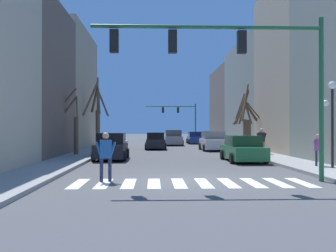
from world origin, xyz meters
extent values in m
plane|color=#4C4C4F|center=(0.00, 0.00, 0.00)|extent=(240.00, 240.00, 0.00)
cube|color=gray|center=(-6.36, 0.00, 0.07)|extent=(2.41, 90.00, 0.15)
cube|color=#66564C|center=(-10.57, 11.80, 5.19)|extent=(6.00, 9.59, 10.38)
cube|color=tan|center=(-10.57, 22.60, 5.58)|extent=(6.00, 12.01, 11.17)
cube|color=tan|center=(10.57, 14.91, 6.49)|extent=(6.00, 9.04, 12.97)
cube|color=gray|center=(10.57, 26.59, 5.48)|extent=(6.00, 14.31, 10.97)
cube|color=#66564C|center=(10.57, 40.26, 5.18)|extent=(6.00, 13.03, 10.37)
cube|color=white|center=(-4.05, -0.89, 0.00)|extent=(0.45, 2.60, 0.01)
cube|color=white|center=(-3.15, -0.89, 0.00)|extent=(0.45, 2.60, 0.01)
cube|color=white|center=(-2.25, -0.89, 0.00)|extent=(0.45, 2.60, 0.01)
cube|color=white|center=(-1.35, -0.89, 0.00)|extent=(0.45, 2.60, 0.01)
cube|color=white|center=(-0.45, -0.89, 0.00)|extent=(0.45, 2.60, 0.01)
cube|color=white|center=(0.45, -0.89, 0.00)|extent=(0.45, 2.60, 0.01)
cube|color=white|center=(1.35, -0.89, 0.00)|extent=(0.45, 2.60, 0.01)
cube|color=white|center=(2.25, -0.89, 0.00)|extent=(0.45, 2.60, 0.01)
cube|color=white|center=(3.15, -0.89, 0.00)|extent=(0.45, 2.60, 0.01)
cube|color=white|center=(4.05, -0.89, 0.00)|extent=(0.45, 2.60, 0.01)
cylinder|color=#236038|center=(4.90, -0.61, 3.06)|extent=(0.18, 0.18, 6.13)
cylinder|color=#236038|center=(0.62, -0.61, 5.73)|extent=(8.57, 0.14, 0.14)
cube|color=black|center=(1.91, -0.61, 5.18)|extent=(0.32, 0.28, 0.84)
cube|color=black|center=(-0.67, -0.61, 5.18)|extent=(0.32, 0.28, 0.84)
cube|color=black|center=(-2.81, -0.61, 5.18)|extent=(0.32, 0.28, 0.84)
cylinder|color=#236038|center=(4.90, 42.84, 2.81)|extent=(0.18, 0.18, 5.61)
cylinder|color=#236038|center=(1.20, 42.84, 5.21)|extent=(7.40, 0.14, 0.14)
cube|color=black|center=(2.31, 42.84, 4.66)|extent=(0.32, 0.28, 0.84)
cube|color=black|center=(0.09, 42.84, 4.66)|extent=(0.32, 0.28, 0.84)
cylinder|color=black|center=(6.92, 2.82, 1.98)|extent=(0.12, 0.12, 3.65)
sphere|color=white|center=(6.92, 2.82, 3.98)|extent=(0.36, 0.36, 0.36)
sphere|color=white|center=(6.60, 2.82, 3.14)|extent=(0.31, 0.31, 0.31)
cube|color=navy|center=(4.00, 34.68, 0.55)|extent=(1.81, 4.47, 0.75)
cube|color=#0E1C46|center=(4.00, 34.68, 1.23)|extent=(1.67, 2.32, 0.61)
cylinder|color=black|center=(3.08, 36.06, 0.32)|extent=(0.22, 0.64, 0.64)
cylinder|color=black|center=(4.92, 36.06, 0.32)|extent=(0.22, 0.64, 0.64)
cylinder|color=black|center=(3.08, 33.29, 0.32)|extent=(0.22, 0.64, 0.64)
cylinder|color=black|center=(4.92, 33.29, 0.32)|extent=(0.22, 0.64, 0.64)
cube|color=black|center=(-4.01, 9.81, 0.59)|extent=(1.80, 4.40, 0.83)
cube|color=black|center=(-4.01, 9.81, 1.35)|extent=(1.65, 2.29, 0.68)
cylinder|color=black|center=(-4.92, 11.18, 0.32)|extent=(0.22, 0.64, 0.64)
cylinder|color=black|center=(-3.09, 11.18, 0.32)|extent=(0.22, 0.64, 0.64)
cylinder|color=black|center=(-4.92, 8.45, 0.32)|extent=(0.22, 0.64, 0.64)
cylinder|color=black|center=(-3.09, 8.45, 0.32)|extent=(0.22, 0.64, 0.64)
cube|color=gray|center=(0.95, 30.09, 0.62)|extent=(1.93, 4.47, 0.88)
cube|color=#464648|center=(0.95, 30.09, 1.41)|extent=(1.77, 2.33, 0.72)
cylinder|color=black|center=(-0.04, 31.48, 0.32)|extent=(0.22, 0.64, 0.64)
cylinder|color=black|center=(1.93, 31.48, 0.32)|extent=(0.22, 0.64, 0.64)
cylinder|color=black|center=(-0.04, 28.70, 0.32)|extent=(0.22, 0.64, 0.64)
cylinder|color=black|center=(1.93, 28.70, 0.32)|extent=(0.22, 0.64, 0.64)
cube|color=#236B38|center=(3.97, 8.20, 0.55)|extent=(1.87, 4.90, 0.76)
cube|color=#133A1E|center=(3.97, 8.20, 1.24)|extent=(1.72, 2.55, 0.62)
cylinder|color=black|center=(3.02, 9.72, 0.32)|extent=(0.22, 0.64, 0.64)
cylinder|color=black|center=(4.92, 9.72, 0.32)|extent=(0.22, 0.64, 0.64)
cylinder|color=black|center=(3.02, 6.68, 0.32)|extent=(0.22, 0.64, 0.64)
cylinder|color=black|center=(4.92, 6.68, 0.32)|extent=(0.22, 0.64, 0.64)
cube|color=black|center=(-1.15, 21.98, 0.56)|extent=(1.71, 4.44, 0.77)
cube|color=black|center=(-1.15, 21.98, 1.26)|extent=(1.58, 2.31, 0.63)
cylinder|color=black|center=(-0.27, 20.60, 0.32)|extent=(0.22, 0.64, 0.64)
cylinder|color=black|center=(-2.02, 20.60, 0.32)|extent=(0.22, 0.64, 0.64)
cylinder|color=black|center=(-0.27, 23.35, 0.32)|extent=(0.22, 0.64, 0.64)
cylinder|color=black|center=(-2.02, 23.35, 0.32)|extent=(0.22, 0.64, 0.64)
cube|color=silver|center=(3.94, 19.59, 0.60)|extent=(1.92, 4.60, 0.86)
cube|color=slate|center=(3.94, 19.59, 1.38)|extent=(1.77, 2.39, 0.70)
cylinder|color=black|center=(2.96, 21.01, 0.32)|extent=(0.22, 0.64, 0.64)
cylinder|color=black|center=(4.92, 21.01, 0.32)|extent=(0.22, 0.64, 0.64)
cylinder|color=black|center=(2.96, 18.16, 0.32)|extent=(0.22, 0.64, 0.64)
cylinder|color=black|center=(4.92, 18.16, 0.32)|extent=(0.22, 0.64, 0.64)
cylinder|color=#282D47|center=(-3.30, -0.39, 0.43)|extent=(0.13, 0.13, 0.87)
cylinder|color=#282D47|center=(-2.99, -0.32, 0.43)|extent=(0.13, 0.13, 0.87)
cube|color=#235693|center=(-3.14, -0.36, 1.21)|extent=(0.47, 0.33, 0.68)
sphere|color=tan|center=(-3.14, -0.36, 1.70)|extent=(0.24, 0.24, 0.24)
cylinder|color=#235693|center=(-3.38, -0.41, 1.16)|extent=(0.31, 0.16, 0.66)
cylinder|color=#235693|center=(-2.91, -0.30, 1.16)|extent=(0.31, 0.16, 0.66)
cylinder|color=#7A705B|center=(6.25, 12.80, 0.58)|extent=(0.13, 0.13, 0.86)
cylinder|color=#7A705B|center=(6.55, 12.85, 0.58)|extent=(0.13, 0.13, 0.86)
cube|color=black|center=(6.40, 12.82, 1.35)|extent=(0.46, 0.30, 0.68)
sphere|color=beige|center=(6.40, 12.82, 1.85)|extent=(0.24, 0.24, 0.24)
cylinder|color=black|center=(6.16, 12.78, 1.31)|extent=(0.31, 0.14, 0.66)
cylinder|color=black|center=(6.64, 12.86, 1.31)|extent=(0.31, 0.14, 0.66)
cylinder|color=#282D47|center=(6.81, 3.88, 0.52)|extent=(0.11, 0.11, 0.74)
cylinder|color=#282D47|center=(6.57, 3.78, 0.52)|extent=(0.11, 0.11, 0.74)
cube|color=#9E4C93|center=(6.69, 3.83, 1.18)|extent=(0.41, 0.33, 0.58)
sphere|color=tan|center=(6.69, 3.83, 1.61)|extent=(0.21, 0.21, 0.21)
cylinder|color=#9E4C93|center=(6.88, 3.91, 1.14)|extent=(0.27, 0.17, 0.56)
cylinder|color=#9E4C93|center=(6.50, 3.75, 1.14)|extent=(0.27, 0.17, 0.56)
cylinder|color=brown|center=(6.15, 15.62, 1.40)|extent=(0.36, 0.36, 2.50)
cylinder|color=brown|center=(5.68, 14.76, 3.97)|extent=(1.03, 1.87, 2.99)
cylinder|color=brown|center=(5.82, 16.47, 3.70)|extent=(0.78, 1.85, 2.82)
cylinder|color=brown|center=(5.57, 15.68, 3.11)|extent=(1.30, 0.29, 1.75)
cylinder|color=brown|center=(5.64, 15.07, 3.61)|extent=(1.16, 1.28, 2.69)
cylinder|color=brown|center=(-6.27, 19.94, 1.87)|extent=(0.40, 0.40, 3.43)
cylinder|color=brown|center=(-6.09, 19.19, 4.34)|extent=(0.53, 1.66, 2.41)
cylinder|color=brown|center=(-6.88, 19.71, 4.60)|extent=(1.38, 0.63, 3.12)
cylinder|color=brown|center=(-6.39, 20.65, 4.80)|extent=(0.37, 1.57, 3.49)
cylinder|color=brown|center=(-5.88, 20.58, 4.21)|extent=(0.91, 1.46, 2.34)
cylinder|color=brown|center=(-6.60, 20.29, 4.58)|extent=(0.85, 0.93, 2.39)
cylinder|color=brown|center=(6.40, 17.92, 1.44)|extent=(0.29, 0.29, 2.58)
cylinder|color=brown|center=(7.14, 17.74, 3.40)|extent=(1.58, 0.50, 2.04)
cylinder|color=brown|center=(7.12, 18.21, 3.29)|extent=(1.53, 0.72, 1.95)
cylinder|color=brown|center=(6.74, 18.14, 3.28)|extent=(0.84, 0.60, 1.92)
cylinder|color=brown|center=(5.86, 17.35, 3.81)|extent=(1.13, 1.29, 2.28)
cylinder|color=brown|center=(6.93, 18.05, 3.36)|extent=(1.18, 0.41, 1.61)
cylinder|color=brown|center=(-6.79, 12.84, 1.45)|extent=(0.32, 0.32, 2.61)
cylinder|color=brown|center=(-6.62, 12.20, 3.47)|extent=(0.42, 1.37, 1.63)
cylinder|color=brown|center=(-7.79, 12.84, 3.61)|extent=(2.12, 0.16, 2.46)
cylinder|color=brown|center=(-7.39, 12.81, 3.35)|extent=(1.33, 0.22, 1.76)
camera|label=1|loc=(-1.39, -15.03, 1.99)|focal=42.00mm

